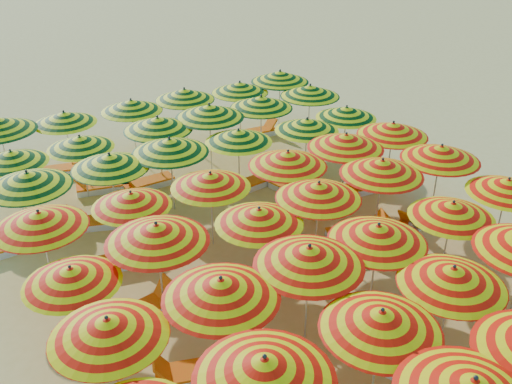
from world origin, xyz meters
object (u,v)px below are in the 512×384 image
umbrella_20 (259,216)px  umbrella_46 (240,87)px  umbrella_15 (378,234)px  umbrella_33 (239,136)px  umbrella_18 (71,276)px  umbrella_21 (319,191)px  umbrella_36 (12,157)px  lounger_17 (369,186)px  umbrella_23 (441,153)px  umbrella_7 (264,369)px  lounger_16 (328,206)px  umbrella_12 (108,328)px  lounger_11 (337,251)px  umbrella_13 (221,288)px  lounger_22 (102,187)px  lounger_6 (414,355)px  umbrella_8 (381,321)px  umbrella_32 (170,146)px  beachgoer_b (417,234)px  umbrella_9 (453,276)px  umbrella_25 (131,200)px  umbrella_27 (288,159)px  umbrella_40 (261,102)px  umbrella_47 (280,76)px  umbrella_26 (210,180)px  lounger_12 (358,232)px  lounger_18 (21,243)px  lounger_8 (195,372)px  lounger_24 (59,170)px  umbrella_14 (309,256)px  umbrella_31 (110,161)px  umbrella_28 (346,141)px  beachgoer_a (262,224)px  umbrella_17 (508,186)px  umbrella_29 (393,129)px  lounger_25 (256,132)px  umbrella_44 (131,105)px  umbrella_37 (80,142)px  lounger_15 (269,220)px  lounger_9 (142,310)px  lounger_23 (147,183)px  umbrella_24 (40,220)px  lounger_13 (418,218)px  lounger_20 (252,183)px  lounger_21 (293,178)px  lounger_19 (96,222)px  umbrella_30 (28,180)px  umbrella_41 (310,91)px  umbrella_34 (307,125)px  umbrella_43 (64,118)px  umbrella_19 (157,233)px  umbrella_38 (158,124)px  umbrella_35 (346,112)px

umbrella_20 → umbrella_46: size_ratio=0.95×
umbrella_15 → umbrella_33: (0.12, 6.68, -0.12)m
umbrella_18 → umbrella_21: 6.33m
umbrella_36 → lounger_17: size_ratio=1.39×
umbrella_23 → umbrella_7: bearing=-152.1°
lounger_16 → lounger_17: bearing=-155.2°
umbrella_12 → lounger_11: bearing=16.5°
umbrella_13 → lounger_22: size_ratio=1.35×
umbrella_46 → lounger_6: 12.95m
umbrella_8 → umbrella_32: 8.95m
umbrella_15 → umbrella_32: size_ratio=0.97×
umbrella_8 → beachgoer_b: 5.52m
umbrella_9 → umbrella_25: size_ratio=1.08×
umbrella_23 → umbrella_27: 4.44m
umbrella_40 → umbrella_47: (2.13, 2.11, 0.05)m
umbrella_26 → lounger_12: bearing=-24.9°
umbrella_21 → lounger_18: (-6.78, 4.53, -1.93)m
lounger_8 → lounger_24: bearing=-72.6°
umbrella_14 → umbrella_31: size_ratio=0.90×
umbrella_28 → beachgoer_a: bearing=-168.0°
umbrella_17 → lounger_6: bearing=-157.8°
umbrella_29 → lounger_25: bearing=103.9°
lounger_6 → umbrella_44: bearing=-105.6°
umbrella_23 → umbrella_37: bearing=143.1°
umbrella_37 → lounger_15: 6.32m
umbrella_23 → umbrella_33: bearing=134.5°
lounger_9 → umbrella_14: bearing=-51.0°
umbrella_21 → lounger_23: bearing=111.6°
umbrella_24 → lounger_17: umbrella_24 is taller
lounger_13 → lounger_20: (-3.17, 4.47, 0.00)m
umbrella_17 → umbrella_29: (-0.16, 4.24, 0.15)m
lounger_21 → lounger_19: bearing=161.2°
umbrella_9 → umbrella_33: (-0.16, 8.60, -0.07)m
umbrella_33 → lounger_8: umbrella_33 is taller
umbrella_23 → umbrella_30: bearing=157.9°
umbrella_28 → umbrella_33: (-2.39, 2.34, -0.18)m
umbrella_25 → lounger_17: size_ratio=1.44×
umbrella_31 → beachgoer_b: size_ratio=1.82×
umbrella_41 → lounger_16: size_ratio=1.56×
umbrella_34 → lounger_17: umbrella_34 is taller
umbrella_43 → lounger_21: umbrella_43 is taller
umbrella_23 → umbrella_40: bearing=109.4°
umbrella_33 → umbrella_19: bearing=-135.7°
umbrella_26 → lounger_11: size_ratio=1.53×
umbrella_12 → umbrella_38: (4.33, 8.53, 0.08)m
umbrella_41 → lounger_19: umbrella_41 is taller
umbrella_37 → umbrella_26: bearing=-63.3°
umbrella_35 → lounger_24: (-9.09, 4.32, -1.82)m
umbrella_21 → lounger_6: size_ratio=1.46×
umbrella_43 → beachgoer_b: 12.08m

